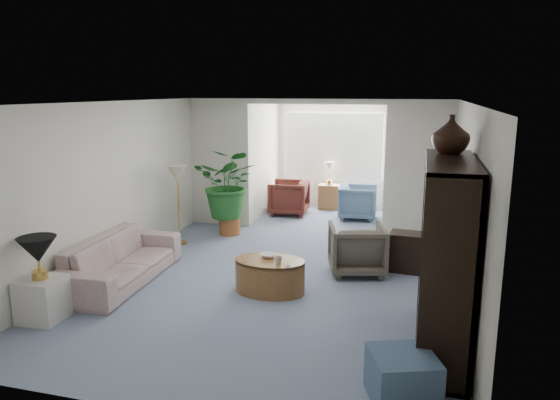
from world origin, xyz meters
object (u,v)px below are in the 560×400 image
(sunroom_chair_blue, at_px, (358,202))
(framed_picture, at_px, (466,174))
(side_table_dark, at_px, (406,252))
(coffee_cup, at_px, (279,260))
(wingback_chair, at_px, (357,249))
(coffee_bowl, at_px, (268,255))
(table_lamp, at_px, (37,250))
(plant_pot, at_px, (230,226))
(ottoman, at_px, (402,378))
(coffee_table, at_px, (270,276))
(sofa, at_px, (121,260))
(sunroom_table, at_px, (329,197))
(floor_lamp, at_px, (177,174))
(cabinet_urn, at_px, (451,134))
(end_table, at_px, (43,299))
(sunroom_chair_maroon, at_px, (289,198))
(entertainment_cabinet, at_px, (445,258))

(sunroom_chair_blue, bearing_deg, framed_picture, -161.56)
(framed_picture, bearing_deg, side_table_dark, 117.35)
(coffee_cup, xyz_separation_m, wingback_chair, (0.87, 1.16, -0.13))
(coffee_bowl, relative_size, sunroom_chair_blue, 0.27)
(table_lamp, relative_size, plant_pot, 1.10)
(table_lamp, distance_m, ottoman, 4.23)
(framed_picture, bearing_deg, coffee_table, -178.20)
(sofa, xyz_separation_m, sunroom_table, (2.01, 5.30, -0.04))
(coffee_cup, height_order, ottoman, coffee_cup)
(floor_lamp, bearing_deg, coffee_bowl, -37.27)
(ottoman, relative_size, sunroom_chair_blue, 0.70)
(cabinet_urn, relative_size, plant_pot, 1.02)
(end_table, height_order, sunroom_chair_maroon, sunroom_chair_maroon)
(cabinet_urn, bearing_deg, coffee_table, 166.23)
(coffee_bowl, height_order, sunroom_chair_maroon, sunroom_chair_maroon)
(side_table_dark, xyz_separation_m, sunroom_chair_blue, (-1.09, 3.01, 0.06))
(floor_lamp, bearing_deg, framed_picture, -19.72)
(end_table, bearing_deg, sunroom_table, 71.60)
(sunroom_table, bearing_deg, coffee_bowl, -89.26)
(floor_lamp, bearing_deg, cabinet_urn, -27.36)
(coffee_bowl, distance_m, plant_pot, 2.87)
(wingback_chair, relative_size, cabinet_urn, 1.98)
(end_table, height_order, floor_lamp, floor_lamp)
(side_table_dark, relative_size, cabinet_urn, 1.43)
(sofa, distance_m, sunroom_table, 5.67)
(sofa, distance_m, coffee_table, 2.14)
(side_table_dark, bearing_deg, coffee_table, -141.84)
(sunroom_chair_maroon, bearing_deg, coffee_bowl, 7.04)
(entertainment_cabinet, distance_m, ottoman, 1.35)
(table_lamp, bearing_deg, floor_lamp, 87.02)
(side_table_dark, height_order, sunroom_table, side_table_dark)
(coffee_table, xyz_separation_m, coffee_cup, (0.15, -0.10, 0.27))
(framed_picture, distance_m, side_table_dark, 2.02)
(coffee_table, distance_m, sunroom_chair_maroon, 4.45)
(framed_picture, distance_m, sunroom_chair_blue, 4.83)
(floor_lamp, relative_size, coffee_table, 0.38)
(coffee_table, bearing_deg, entertainment_cabinet, -25.50)
(side_table_dark, bearing_deg, sofa, -158.17)
(floor_lamp, relative_size, wingback_chair, 0.45)
(sunroom_chair_maroon, distance_m, sunroom_table, 1.06)
(table_lamp, bearing_deg, framed_picture, 18.89)
(coffee_table, bearing_deg, sunroom_chair_maroon, 101.20)
(sofa, xyz_separation_m, end_table, (-0.20, -1.35, -0.07))
(table_lamp, distance_m, coffee_bowl, 2.83)
(table_lamp, xyz_separation_m, coffee_cup, (2.48, 1.44, -0.37))
(table_lamp, distance_m, sunroom_chair_blue, 6.62)
(wingback_chair, relative_size, entertainment_cabinet, 0.40)
(coffee_bowl, height_order, sunroom_chair_blue, sunroom_chair_blue)
(end_table, xyz_separation_m, sunroom_chair_maroon, (1.46, 5.90, 0.11))
(coffee_bowl, xyz_separation_m, coffee_cup, (0.20, -0.20, 0.02))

